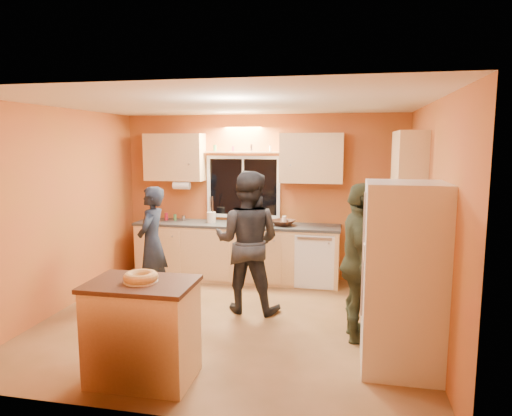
% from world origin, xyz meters
% --- Properties ---
extents(ground, '(4.50, 4.50, 0.00)m').
position_xyz_m(ground, '(0.00, 0.00, 0.00)').
color(ground, brown).
rests_on(ground, ground).
extents(room_shell, '(4.54, 4.04, 2.61)m').
position_xyz_m(room_shell, '(0.12, 0.41, 1.62)').
color(room_shell, '#B8542F').
rests_on(room_shell, ground).
extents(back_counter, '(4.23, 0.62, 0.90)m').
position_xyz_m(back_counter, '(0.01, 1.70, 0.45)').
color(back_counter, tan).
rests_on(back_counter, ground).
extents(right_counter, '(0.62, 1.84, 0.90)m').
position_xyz_m(right_counter, '(1.95, 0.50, 0.45)').
color(right_counter, tan).
rests_on(right_counter, ground).
extents(refrigerator, '(0.72, 0.70, 1.80)m').
position_xyz_m(refrigerator, '(1.89, -0.80, 0.90)').
color(refrigerator, silver).
rests_on(refrigerator, ground).
extents(island, '(0.96, 0.66, 0.92)m').
position_xyz_m(island, '(-0.43, -1.49, 0.47)').
color(island, tan).
rests_on(island, ground).
extents(bundt_pastry, '(0.31, 0.31, 0.09)m').
position_xyz_m(bundt_pastry, '(-0.43, -1.49, 0.97)').
color(bundt_pastry, '#B47C49').
rests_on(bundt_pastry, island).
extents(person_left, '(0.39, 0.58, 1.56)m').
position_xyz_m(person_left, '(-1.30, 0.65, 0.78)').
color(person_left, black).
rests_on(person_left, ground).
extents(person_center, '(0.92, 0.74, 1.81)m').
position_xyz_m(person_center, '(0.12, 0.42, 0.90)').
color(person_center, black).
rests_on(person_center, ground).
extents(person_right, '(0.53, 1.06, 1.74)m').
position_xyz_m(person_right, '(1.50, -0.21, 0.87)').
color(person_right, '#2C3320').
rests_on(person_right, ground).
extents(mixing_bowl, '(0.45, 0.45, 0.09)m').
position_xyz_m(mixing_bowl, '(0.40, 1.68, 0.94)').
color(mixing_bowl, black).
rests_on(mixing_bowl, back_counter).
extents(utensil_crock, '(0.14, 0.14, 0.17)m').
position_xyz_m(utensil_crock, '(-0.76, 1.70, 0.99)').
color(utensil_crock, beige).
rests_on(utensil_crock, back_counter).
extents(potted_plant, '(0.27, 0.25, 0.27)m').
position_xyz_m(potted_plant, '(1.93, 0.28, 1.03)').
color(potted_plant, gray).
rests_on(potted_plant, right_counter).
extents(red_box, '(0.17, 0.13, 0.07)m').
position_xyz_m(red_box, '(2.00, 0.98, 0.94)').
color(red_box, '#A7192F').
rests_on(red_box, right_counter).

